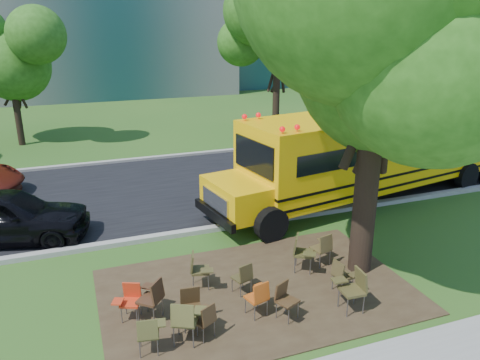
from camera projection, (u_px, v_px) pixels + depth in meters
name	position (u px, v px, depth m)	size (l,w,h in m)	color
ground	(209.00, 289.00, 10.88)	(160.00, 160.00, 0.00)	#234E18
dirt_patch	(257.00, 291.00, 10.76)	(7.00, 4.50, 0.03)	#382819
asphalt_road	(154.00, 191.00, 17.09)	(80.00, 8.00, 0.04)	black
kerb_near	(179.00, 234.00, 13.52)	(80.00, 0.25, 0.14)	gray
kerb_far	(137.00, 160.00, 20.71)	(80.00, 0.25, 0.14)	gray
bg_tree_2	(9.00, 58.00, 22.09)	(4.80, 4.80, 6.62)	black
bg_tree_3	(278.00, 38.00, 24.29)	(5.60, 5.60, 7.84)	black
bg_tree_4	(414.00, 50.00, 26.24)	(5.00, 5.00, 6.85)	black
main_tree	(382.00, 22.00, 9.82)	(7.20, 7.20, 9.51)	black
school_bus	(385.00, 146.00, 16.35)	(12.54, 4.67, 3.01)	#FFBC08
chair_0	(149.00, 331.00, 8.58)	(0.60, 0.48, 0.82)	#4C4920
chair_1	(186.00, 318.00, 8.82)	(0.79, 0.62, 0.96)	brown
chair_2	(206.00, 317.00, 9.03)	(0.52, 0.63, 0.77)	#483019
chair_3	(190.00, 304.00, 9.35)	(0.60, 0.51, 0.86)	#422E17
chair_4	(259.00, 295.00, 9.70)	(0.57, 0.61, 0.84)	#BB4E14
chair_5	(285.00, 298.00, 9.63)	(0.56, 0.66, 0.82)	#442D18
chair_6	(354.00, 286.00, 9.88)	(0.57, 0.66, 0.98)	#48401F
chair_7	(342.00, 274.00, 10.55)	(0.54, 0.54, 0.81)	#453A1E
chair_8	(153.00, 295.00, 9.59)	(0.63, 0.80, 0.93)	#422817
chair_9	(130.00, 298.00, 9.63)	(0.65, 0.51, 0.80)	red
chair_10	(198.00, 267.00, 10.71)	(0.53, 0.68, 0.89)	#463F1E
chair_11	(244.00, 275.00, 10.52)	(0.53, 0.59, 0.78)	#423A1C
chair_12	(301.00, 250.00, 11.43)	(0.64, 0.81, 0.96)	#45411E
chair_13	(323.00, 246.00, 11.74)	(0.60, 0.63, 0.88)	brown
black_car	(5.00, 216.00, 13.00)	(1.80, 4.47, 1.52)	black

